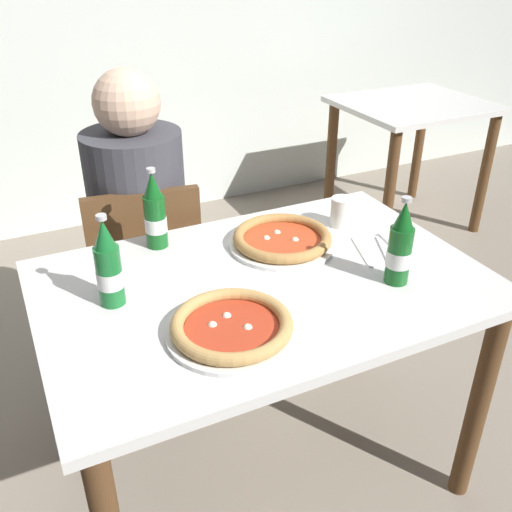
# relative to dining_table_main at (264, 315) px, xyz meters

# --- Properties ---
(ground_plane) EXTENTS (8.00, 8.00, 0.00)m
(ground_plane) POSITION_rel_dining_table_main_xyz_m (0.00, 0.00, -0.64)
(ground_plane) COLOR gray
(dining_table_main) EXTENTS (1.20, 0.80, 0.75)m
(dining_table_main) POSITION_rel_dining_table_main_xyz_m (0.00, 0.00, 0.00)
(dining_table_main) COLOR silver
(dining_table_main) RESTS_ON ground_plane
(chair_behind_table) EXTENTS (0.45, 0.45, 0.85)m
(chair_behind_table) POSITION_rel_dining_table_main_xyz_m (-0.18, 0.61, -0.15)
(chair_behind_table) COLOR brown
(chair_behind_table) RESTS_ON ground_plane
(diner_seated) EXTENTS (0.34, 0.34, 1.21)m
(diner_seated) POSITION_rel_dining_table_main_xyz_m (-0.17, 0.66, -0.05)
(diner_seated) COLOR #2D3342
(diner_seated) RESTS_ON ground_plane
(dining_table_background) EXTENTS (0.80, 0.70, 0.75)m
(dining_table_background) POSITION_rel_dining_table_main_xyz_m (1.61, 1.34, -0.04)
(dining_table_background) COLOR silver
(dining_table_background) RESTS_ON ground_plane
(pizza_margherita_near) EXTENTS (0.31, 0.31, 0.04)m
(pizza_margherita_near) POSITION_rel_dining_table_main_xyz_m (-0.17, -0.18, 0.14)
(pizza_margherita_near) COLOR white
(pizza_margherita_near) RESTS_ON dining_table_main
(pizza_marinara_far) EXTENTS (0.32, 0.32, 0.04)m
(pizza_marinara_far) POSITION_rel_dining_table_main_xyz_m (0.14, 0.15, 0.13)
(pizza_marinara_far) COLOR white
(pizza_marinara_far) RESTS_ON dining_table_main
(beer_bottle_left) EXTENTS (0.07, 0.07, 0.25)m
(beer_bottle_left) POSITION_rel_dining_table_main_xyz_m (0.32, -0.16, 0.22)
(beer_bottle_left) COLOR #14591E
(beer_bottle_left) RESTS_ON dining_table_main
(beer_bottle_center) EXTENTS (0.07, 0.07, 0.25)m
(beer_bottle_center) POSITION_rel_dining_table_main_xyz_m (-0.20, 0.32, 0.22)
(beer_bottle_center) COLOR #14591E
(beer_bottle_center) RESTS_ON dining_table_main
(beer_bottle_right) EXTENTS (0.07, 0.07, 0.25)m
(beer_bottle_right) POSITION_rel_dining_table_main_xyz_m (-0.39, 0.07, 0.22)
(beer_bottle_right) COLOR #196B2D
(beer_bottle_right) RESTS_ON dining_table_main
(napkin_with_cutlery) EXTENTS (0.23, 0.23, 0.01)m
(napkin_with_cutlery) POSITION_rel_dining_table_main_xyz_m (0.41, -0.01, 0.12)
(napkin_with_cutlery) COLOR white
(napkin_with_cutlery) RESTS_ON dining_table_main
(paper_cup) EXTENTS (0.07, 0.07, 0.09)m
(paper_cup) POSITION_rel_dining_table_main_xyz_m (0.37, 0.19, 0.16)
(paper_cup) COLOR white
(paper_cup) RESTS_ON dining_table_main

